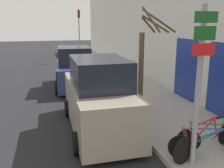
% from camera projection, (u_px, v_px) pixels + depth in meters
% --- Properties ---
extents(ground_plane, '(80.00, 80.00, 0.00)m').
position_uv_depth(ground_plane, '(78.00, 88.00, 13.42)').
color(ground_plane, black).
extents(sidewalk_curb, '(3.20, 32.00, 0.15)m').
position_uv_depth(sidewalk_curb, '(111.00, 74.00, 16.69)').
color(sidewalk_curb, '#9E9B93').
rests_on(sidewalk_curb, ground).
extents(building_facade, '(0.23, 32.00, 6.50)m').
position_uv_depth(building_facade, '(137.00, 26.00, 16.32)').
color(building_facade, silver).
rests_on(building_facade, ground).
extents(signpost, '(0.55, 0.15, 3.61)m').
position_uv_depth(signpost, '(199.00, 83.00, 5.46)').
color(signpost, '#939399').
rests_on(signpost, sidewalk_curb).
extents(bicycle_0, '(2.03, 0.84, 0.86)m').
position_uv_depth(bicycle_0, '(214.00, 147.00, 5.92)').
color(bicycle_0, black).
rests_on(bicycle_0, sidewalk_curb).
extents(bicycle_1, '(2.03, 1.07, 0.84)m').
position_uv_depth(bicycle_1, '(223.00, 141.00, 6.21)').
color(bicycle_1, black).
rests_on(bicycle_1, sidewalk_curb).
extents(bicycle_2, '(2.29, 0.86, 0.92)m').
position_uv_depth(bicycle_2, '(206.00, 139.00, 6.26)').
color(bicycle_2, black).
rests_on(bicycle_2, sidewalk_curb).
extents(parked_car_0, '(2.00, 4.64, 2.36)m').
position_uv_depth(parked_car_0, '(99.00, 98.00, 7.89)').
color(parked_car_0, gray).
rests_on(parked_car_0, ground).
extents(parked_car_1, '(2.21, 4.35, 2.21)m').
position_uv_depth(parked_car_1, '(74.00, 69.00, 13.25)').
color(parked_car_1, navy).
rests_on(parked_car_1, ground).
extents(pedestrian_near, '(0.43, 0.36, 1.63)m').
position_uv_depth(pedestrian_near, '(115.00, 64.00, 14.39)').
color(pedestrian_near, '#333338').
rests_on(pedestrian_near, sidewalk_curb).
extents(street_tree, '(1.49, 0.80, 3.79)m').
position_uv_depth(street_tree, '(144.00, 64.00, 8.86)').
color(street_tree, brown).
rests_on(street_tree, sidewalk_curb).
extents(traffic_light, '(0.20, 0.30, 4.50)m').
position_uv_depth(traffic_light, '(79.00, 28.00, 22.40)').
color(traffic_light, '#939399').
rests_on(traffic_light, sidewalk_curb).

